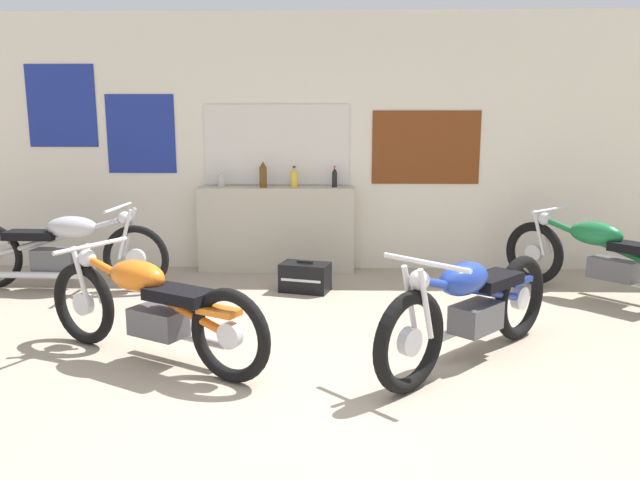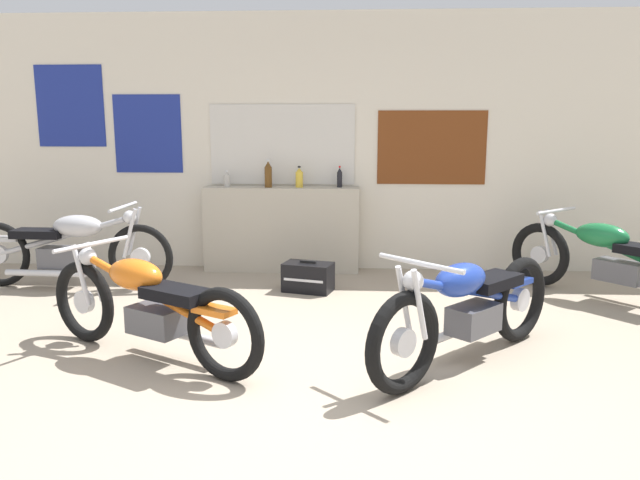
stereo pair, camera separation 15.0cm
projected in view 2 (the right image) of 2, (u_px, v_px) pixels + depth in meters
ground_plane at (317, 402)px, 3.73m from camera, size 24.00×24.00×0.00m
wall_back at (335, 144)px, 6.86m from camera, size 10.00×0.07×2.80m
sill_counter at (282, 229)px, 6.90m from camera, size 1.71×0.28×0.93m
bottle_leftmost at (227, 180)px, 6.83m from camera, size 0.07×0.07×0.18m
bottle_left_center at (268, 175)px, 6.77m from camera, size 0.08×0.08×0.31m
bottle_center at (299, 178)px, 6.78m from camera, size 0.08×0.08×0.23m
bottle_right_center at (340, 178)px, 6.79m from camera, size 0.06×0.06×0.23m
motorcycle_orange at (149, 305)px, 4.33m from camera, size 1.80×1.07×0.78m
motorcycle_green at (613, 260)px, 5.71m from camera, size 1.48×1.65×0.80m
motorcycle_silver at (68, 247)px, 6.18m from camera, size 2.13×0.64×0.84m
motorcycle_blue at (468, 308)px, 4.24m from camera, size 1.47×1.52×0.82m
hard_case_black at (308, 277)px, 6.11m from camera, size 0.52×0.39×0.31m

